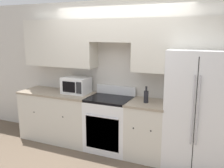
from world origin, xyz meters
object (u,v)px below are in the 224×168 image
object	(u,v)px
microwave	(76,85)
oven_range	(110,123)
refrigerator	(198,109)
bottle	(146,96)

from	to	relation	value
microwave	oven_range	bearing A→B (deg)	-6.46
refrigerator	oven_range	bearing A→B (deg)	-177.93
refrigerator	microwave	world-z (taller)	refrigerator
refrigerator	bottle	size ratio (longest dim) A/B	6.78
oven_range	refrigerator	bearing A→B (deg)	2.07
microwave	bottle	xyz separation A→B (m)	(1.37, -0.10, -0.04)
refrigerator	bottle	distance (m)	0.80
oven_range	microwave	bearing A→B (deg)	173.54
oven_range	refrigerator	xyz separation A→B (m)	(1.44, 0.05, 0.43)
oven_range	bottle	distance (m)	0.87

